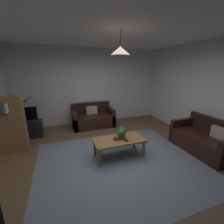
% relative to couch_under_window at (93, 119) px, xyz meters
% --- Properties ---
extents(floor, '(5.40, 5.49, 0.02)m').
position_rel_couch_under_window_xyz_m(floor, '(0.03, -2.27, -0.29)').
color(floor, brown).
rests_on(floor, ground).
extents(rug, '(3.51, 3.02, 0.01)m').
position_rel_couch_under_window_xyz_m(rug, '(0.03, -2.47, -0.27)').
color(rug, slate).
rests_on(rug, ground).
extents(wall_back, '(5.52, 0.06, 2.76)m').
position_rel_couch_under_window_xyz_m(wall_back, '(0.03, 0.50, 1.10)').
color(wall_back, silver).
rests_on(wall_back, ground).
extents(wall_right, '(0.06, 5.49, 2.76)m').
position_rel_couch_under_window_xyz_m(wall_right, '(2.76, -2.27, 1.10)').
color(wall_right, silver).
rests_on(wall_right, ground).
extents(ceiling, '(5.40, 5.49, 0.02)m').
position_rel_couch_under_window_xyz_m(ceiling, '(0.03, -2.27, 2.49)').
color(ceiling, white).
extents(window_pane, '(1.14, 0.01, 0.95)m').
position_rel_couch_under_window_xyz_m(window_pane, '(0.01, 0.47, 0.90)').
color(window_pane, white).
extents(couch_under_window, '(1.44, 0.82, 0.82)m').
position_rel_couch_under_window_xyz_m(couch_under_window, '(0.00, 0.00, 0.00)').
color(couch_under_window, black).
rests_on(couch_under_window, ground).
extents(couch_right_side, '(0.82, 1.49, 0.82)m').
position_rel_couch_under_window_xyz_m(couch_right_side, '(2.26, -2.67, -0.00)').
color(couch_right_side, black).
rests_on(couch_right_side, ground).
extents(coffee_table, '(1.18, 0.58, 0.45)m').
position_rel_couch_under_window_xyz_m(coffee_table, '(0.12, -2.21, 0.10)').
color(coffee_table, olive).
rests_on(coffee_table, ground).
extents(book_on_table_0, '(0.14, 0.09, 0.03)m').
position_rel_couch_under_window_xyz_m(book_on_table_0, '(0.06, -2.21, 0.19)').
color(book_on_table_0, '#B22D2D').
rests_on(book_on_table_0, coffee_table).
extents(book_on_table_1, '(0.13, 0.12, 0.02)m').
position_rel_couch_under_window_xyz_m(book_on_table_1, '(0.07, -2.22, 0.21)').
color(book_on_table_1, '#2D4C8C').
rests_on(book_on_table_1, coffee_table).
extents(book_on_table_2, '(0.16, 0.10, 0.03)m').
position_rel_couch_under_window_xyz_m(book_on_table_2, '(0.06, -2.22, 0.24)').
color(book_on_table_2, '#B22D2D').
rests_on(book_on_table_2, coffee_table).
extents(remote_on_table_0, '(0.07, 0.17, 0.02)m').
position_rel_couch_under_window_xyz_m(remote_on_table_0, '(0.24, -2.31, 0.18)').
color(remote_on_table_0, black).
rests_on(remote_on_table_0, coffee_table).
extents(potted_plant_on_table, '(0.23, 0.23, 0.28)m').
position_rel_couch_under_window_xyz_m(potted_plant_on_table, '(0.19, -2.19, 0.32)').
color(potted_plant_on_table, brown).
rests_on(potted_plant_on_table, coffee_table).
extents(tv_stand, '(0.90, 0.44, 0.50)m').
position_rel_couch_under_window_xyz_m(tv_stand, '(-2.11, -0.28, -0.03)').
color(tv_stand, black).
rests_on(tv_stand, ground).
extents(tv, '(0.71, 0.16, 0.45)m').
position_rel_couch_under_window_xyz_m(tv, '(-2.11, -0.30, 0.45)').
color(tv, black).
rests_on(tv, tv_stand).
extents(potted_palm_corner, '(0.80, 0.90, 1.31)m').
position_rel_couch_under_window_xyz_m(potted_palm_corner, '(-2.30, 0.22, 0.28)').
color(potted_palm_corner, '#B77051').
rests_on(potted_palm_corner, ground).
extents(bookshelf_corner, '(0.70, 0.31, 1.40)m').
position_rel_couch_under_window_xyz_m(bookshelf_corner, '(-2.30, -1.10, 0.44)').
color(bookshelf_corner, olive).
rests_on(bookshelf_corner, ground).
extents(pendant_lamp, '(0.40, 0.40, 0.48)m').
position_rel_couch_under_window_xyz_m(pendant_lamp, '(0.12, -2.21, 2.09)').
color(pendant_lamp, black).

